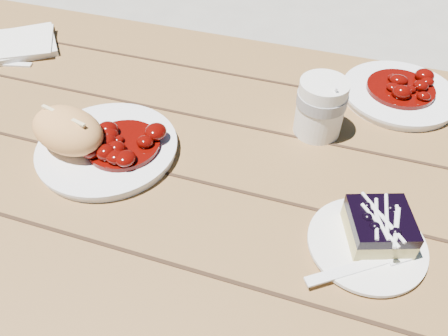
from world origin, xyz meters
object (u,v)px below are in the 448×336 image
(dessert_plate, at_px, (366,245))
(blueberry_cake, at_px, (379,226))
(bread_roll, at_px, (68,130))
(second_plate, at_px, (399,94))
(picnic_table, at_px, (198,204))
(main_plate, at_px, (108,149))
(coffee_cup, at_px, (320,108))

(dessert_plate, bearing_deg, blueberry_cake, 56.31)
(bread_roll, relative_size, second_plate, 0.62)
(dessert_plate, bearing_deg, picnic_table, 157.94)
(main_plate, xyz_separation_m, dessert_plate, (0.45, -0.06, -0.00))
(dessert_plate, bearing_deg, bread_roll, 175.13)
(dessert_plate, bearing_deg, second_plate, 85.97)
(picnic_table, bearing_deg, main_plate, -155.50)
(main_plate, relative_size, dessert_plate, 1.47)
(second_plate, bearing_deg, coffee_cup, -131.80)
(blueberry_cake, distance_m, coffee_cup, 0.25)
(bread_roll, height_order, second_plate, bread_roll)
(bread_roll, bearing_deg, second_plate, 33.23)
(bread_roll, xyz_separation_m, blueberry_cake, (0.51, -0.03, -0.02))
(dessert_plate, distance_m, coffee_cup, 0.26)
(bread_roll, height_order, coffee_cup, coffee_cup)
(main_plate, relative_size, blueberry_cake, 2.21)
(main_plate, xyz_separation_m, bread_roll, (-0.05, -0.02, 0.04))
(dessert_plate, bearing_deg, main_plate, 172.02)
(blueberry_cake, bearing_deg, coffee_cup, 99.58)
(coffee_cup, bearing_deg, second_plate, 48.20)
(picnic_table, xyz_separation_m, coffee_cup, (0.20, 0.11, 0.21))
(picnic_table, relative_size, main_plate, 8.44)
(main_plate, height_order, bread_roll, bread_roll)
(bread_roll, bearing_deg, main_plate, 19.98)
(dessert_plate, relative_size, second_plate, 0.73)
(dessert_plate, relative_size, blueberry_cake, 1.50)
(picnic_table, distance_m, bread_roll, 0.30)
(blueberry_cake, relative_size, second_plate, 0.49)
(main_plate, height_order, blueberry_cake, blueberry_cake)
(dessert_plate, relative_size, coffee_cup, 1.52)
(bread_roll, xyz_separation_m, dessert_plate, (0.50, -0.04, -0.05))
(bread_roll, distance_m, dessert_plate, 0.51)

